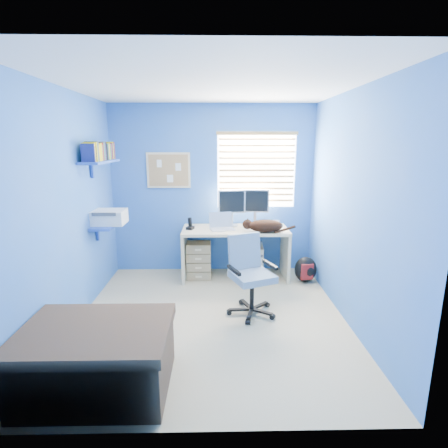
{
  "coord_description": "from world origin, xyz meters",
  "views": [
    {
      "loc": [
        0.06,
        -3.62,
        1.95
      ],
      "look_at": [
        0.15,
        0.65,
        0.95
      ],
      "focal_mm": 28.0,
      "sensor_mm": 36.0,
      "label": 1
    }
  ],
  "objects_px": {
    "cat": "(266,226)",
    "tower_pc": "(256,260)",
    "desk": "(235,253)",
    "office_chair": "(250,285)",
    "laptop": "(222,222)"
  },
  "relations": [
    {
      "from": "laptop",
      "to": "tower_pc",
      "type": "relative_size",
      "value": 0.73
    },
    {
      "from": "cat",
      "to": "laptop",
      "type": "bearing_deg",
      "value": 176.17
    },
    {
      "from": "desk",
      "to": "tower_pc",
      "type": "bearing_deg",
      "value": 20.52
    },
    {
      "from": "cat",
      "to": "desk",
      "type": "bearing_deg",
      "value": 163.86
    },
    {
      "from": "tower_pc",
      "to": "office_chair",
      "type": "relative_size",
      "value": 0.49
    },
    {
      "from": "desk",
      "to": "office_chair",
      "type": "relative_size",
      "value": 1.66
    },
    {
      "from": "desk",
      "to": "laptop",
      "type": "distance_m",
      "value": 0.52
    },
    {
      "from": "office_chair",
      "to": "desk",
      "type": "bearing_deg",
      "value": 96.17
    },
    {
      "from": "cat",
      "to": "office_chair",
      "type": "relative_size",
      "value": 0.53
    },
    {
      "from": "desk",
      "to": "office_chair",
      "type": "xyz_separation_m",
      "value": [
        0.12,
        -1.1,
        -0.03
      ]
    },
    {
      "from": "desk",
      "to": "tower_pc",
      "type": "relative_size",
      "value": 3.37
    },
    {
      "from": "cat",
      "to": "tower_pc",
      "type": "height_order",
      "value": "cat"
    },
    {
      "from": "cat",
      "to": "tower_pc",
      "type": "relative_size",
      "value": 1.07
    },
    {
      "from": "desk",
      "to": "office_chair",
      "type": "height_order",
      "value": "office_chair"
    },
    {
      "from": "laptop",
      "to": "tower_pc",
      "type": "bearing_deg",
      "value": 6.77
    }
  ]
}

